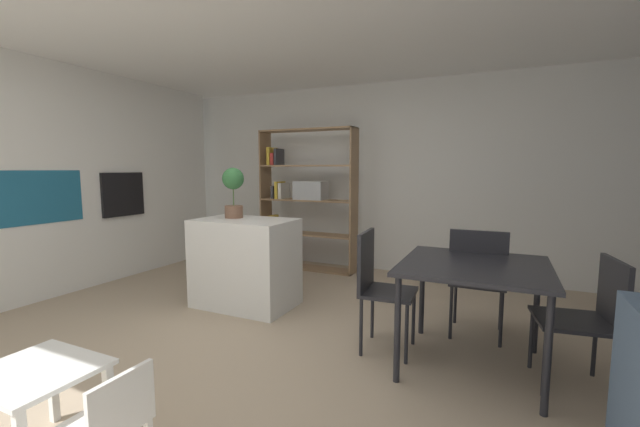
{
  "coord_description": "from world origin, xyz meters",
  "views": [
    {
      "loc": [
        1.83,
        -2.59,
        1.44
      ],
      "look_at": [
        0.35,
        0.59,
        1.04
      ],
      "focal_mm": 22.08,
      "sensor_mm": 36.0,
      "label": 1
    }
  ],
  "objects_px": {
    "potted_plant_on_island": "(233,188)",
    "dining_table": "(474,274)",
    "child_chair_right": "(109,424)",
    "dining_chair_window_side": "(591,312)",
    "dining_chair_far": "(478,274)",
    "kitchen_island": "(246,263)",
    "child_table": "(37,384)",
    "dining_chair_island_side": "(377,280)",
    "open_bookshelf": "(302,199)",
    "built_in_oven": "(123,194)"
  },
  "relations": [
    {
      "from": "open_bookshelf",
      "to": "potted_plant_on_island",
      "type": "bearing_deg",
      "value": -89.52
    },
    {
      "from": "open_bookshelf",
      "to": "dining_table",
      "type": "bearing_deg",
      "value": -39.73
    },
    {
      "from": "built_in_oven",
      "to": "dining_table",
      "type": "distance_m",
      "value": 4.41
    },
    {
      "from": "built_in_oven",
      "to": "child_chair_right",
      "type": "height_order",
      "value": "built_in_oven"
    },
    {
      "from": "built_in_oven",
      "to": "kitchen_island",
      "type": "distance_m",
      "value": 2.19
    },
    {
      "from": "dining_table",
      "to": "dining_chair_far",
      "type": "height_order",
      "value": "dining_chair_far"
    },
    {
      "from": "kitchen_island",
      "to": "dining_table",
      "type": "xyz_separation_m",
      "value": [
        2.26,
        -0.39,
        0.23
      ]
    },
    {
      "from": "child_chair_right",
      "to": "dining_chair_window_side",
      "type": "xyz_separation_m",
      "value": [
        2.07,
        1.9,
        0.19
      ]
    },
    {
      "from": "potted_plant_on_island",
      "to": "dining_chair_far",
      "type": "height_order",
      "value": "potted_plant_on_island"
    },
    {
      "from": "open_bookshelf",
      "to": "built_in_oven",
      "type": "bearing_deg",
      "value": -142.87
    },
    {
      "from": "dining_table",
      "to": "dining_chair_far",
      "type": "relative_size",
      "value": 1.06
    },
    {
      "from": "dining_table",
      "to": "dining_chair_far",
      "type": "bearing_deg",
      "value": 89.85
    },
    {
      "from": "dining_chair_far",
      "to": "kitchen_island",
      "type": "bearing_deg",
      "value": 2.6
    },
    {
      "from": "child_chair_right",
      "to": "dining_table",
      "type": "height_order",
      "value": "dining_table"
    },
    {
      "from": "child_chair_right",
      "to": "built_in_oven",
      "type": "bearing_deg",
      "value": -129.88
    },
    {
      "from": "kitchen_island",
      "to": "potted_plant_on_island",
      "type": "height_order",
      "value": "potted_plant_on_island"
    },
    {
      "from": "kitchen_island",
      "to": "open_bookshelf",
      "type": "distance_m",
      "value": 1.75
    },
    {
      "from": "potted_plant_on_island",
      "to": "dining_chair_window_side",
      "type": "height_order",
      "value": "potted_plant_on_island"
    },
    {
      "from": "potted_plant_on_island",
      "to": "dining_table",
      "type": "xyz_separation_m",
      "value": [
        2.44,
        -0.44,
        -0.55
      ]
    },
    {
      "from": "dining_chair_far",
      "to": "child_table",
      "type": "bearing_deg",
      "value": 51.29
    },
    {
      "from": "child_chair_right",
      "to": "dining_chair_island_side",
      "type": "relative_size",
      "value": 0.61
    },
    {
      "from": "kitchen_island",
      "to": "dining_table",
      "type": "distance_m",
      "value": 2.31
    },
    {
      "from": "dining_table",
      "to": "open_bookshelf",
      "type": "bearing_deg",
      "value": 140.27
    },
    {
      "from": "child_chair_right",
      "to": "dining_table",
      "type": "relative_size",
      "value": 0.58
    },
    {
      "from": "dining_chair_far",
      "to": "dining_chair_window_side",
      "type": "relative_size",
      "value": 1.09
    },
    {
      "from": "open_bookshelf",
      "to": "dining_table",
      "type": "distance_m",
      "value": 3.21
    },
    {
      "from": "kitchen_island",
      "to": "child_table",
      "type": "relative_size",
      "value": 1.82
    },
    {
      "from": "child_chair_right",
      "to": "potted_plant_on_island",
      "type": "bearing_deg",
      "value": -155.05
    },
    {
      "from": "child_chair_right",
      "to": "dining_chair_island_side",
      "type": "distance_m",
      "value": 2.0
    },
    {
      "from": "built_in_oven",
      "to": "dining_chair_island_side",
      "type": "relative_size",
      "value": 0.64
    },
    {
      "from": "dining_chair_far",
      "to": "potted_plant_on_island",
      "type": "bearing_deg",
      "value": 0.98
    },
    {
      "from": "open_bookshelf",
      "to": "child_chair_right",
      "type": "distance_m",
      "value": 4.14
    },
    {
      "from": "kitchen_island",
      "to": "dining_chair_window_side",
      "type": "bearing_deg",
      "value": -7.11
    },
    {
      "from": "potted_plant_on_island",
      "to": "child_chair_right",
      "type": "height_order",
      "value": "potted_plant_on_island"
    },
    {
      "from": "child_table",
      "to": "dining_chair_far",
      "type": "xyz_separation_m",
      "value": [
        1.88,
        2.41,
        0.18
      ]
    },
    {
      "from": "child_table",
      "to": "dining_chair_island_side",
      "type": "bearing_deg",
      "value": 58.31
    },
    {
      "from": "open_bookshelf",
      "to": "child_chair_right",
      "type": "xyz_separation_m",
      "value": [
        1.1,
        -3.93,
        -0.68
      ]
    },
    {
      "from": "child_chair_right",
      "to": "kitchen_island",
      "type": "bearing_deg",
      "value": -158.28
    },
    {
      "from": "built_in_oven",
      "to": "dining_chair_window_side",
      "type": "height_order",
      "value": "built_in_oven"
    },
    {
      "from": "kitchen_island",
      "to": "child_chair_right",
      "type": "relative_size",
      "value": 1.76
    },
    {
      "from": "potted_plant_on_island",
      "to": "dining_table",
      "type": "distance_m",
      "value": 2.54
    },
    {
      "from": "dining_table",
      "to": "dining_chair_island_side",
      "type": "height_order",
      "value": "dining_chair_island_side"
    },
    {
      "from": "open_bookshelf",
      "to": "dining_chair_island_side",
      "type": "xyz_separation_m",
      "value": [
        1.74,
        -2.05,
        -0.44
      ]
    },
    {
      "from": "dining_chair_far",
      "to": "child_chair_right",
      "type": "bearing_deg",
      "value": 59.8
    },
    {
      "from": "dining_chair_far",
      "to": "dining_chair_window_side",
      "type": "distance_m",
      "value": 0.88
    },
    {
      "from": "child_chair_right",
      "to": "dining_table",
      "type": "distance_m",
      "value": 2.35
    },
    {
      "from": "dining_table",
      "to": "dining_chair_island_side",
      "type": "distance_m",
      "value": 0.72
    },
    {
      "from": "built_in_oven",
      "to": "dining_chair_far",
      "type": "bearing_deg",
      "value": -1.21
    },
    {
      "from": "potted_plant_on_island",
      "to": "child_chair_right",
      "type": "distance_m",
      "value": 2.73
    },
    {
      "from": "open_bookshelf",
      "to": "dining_chair_far",
      "type": "bearing_deg",
      "value": -31.79
    }
  ]
}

